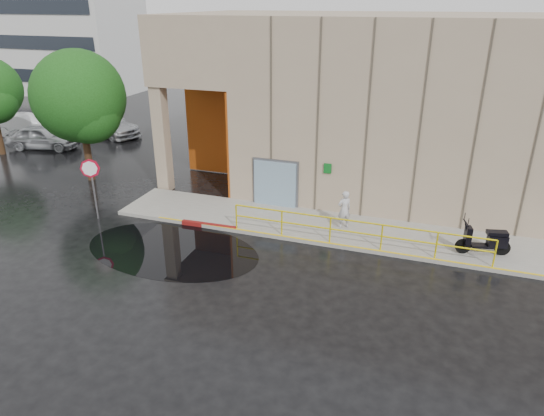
{
  "coord_description": "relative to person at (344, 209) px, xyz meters",
  "views": [
    {
      "loc": [
        6.51,
        -12.98,
        8.56
      ],
      "look_at": [
        1.05,
        3.0,
        1.3
      ],
      "focal_mm": 32.0,
      "sensor_mm": 36.0,
      "label": 1
    }
  ],
  "objects": [
    {
      "name": "ground",
      "position": [
        -3.53,
        -4.6,
        -0.93
      ],
      "size": [
        120.0,
        120.0,
        0.0
      ],
      "primitive_type": "plane",
      "color": "black",
      "rests_on": "ground"
    },
    {
      "name": "puddle",
      "position": [
        -5.73,
        -3.65,
        -0.93
      ],
      "size": [
        7.09,
        4.63,
        0.01
      ],
      "primitive_type": "cube",
      "rotation": [
        0.0,
        0.0,
        -0.06
      ],
      "color": "black",
      "rests_on": "ground"
    },
    {
      "name": "scooter",
      "position": [
        5.18,
        -0.58,
        0.07
      ],
      "size": [
        1.95,
        1.01,
        1.48
      ],
      "rotation": [
        0.0,
        0.0,
        0.23
      ],
      "color": "black",
      "rests_on": "sidewalk"
    },
    {
      "name": "building",
      "position": [
        1.57,
        6.39,
        3.28
      ],
      "size": [
        20.0,
        10.17,
        8.0
      ],
      "color": "tan",
      "rests_on": "ground"
    },
    {
      "name": "red_curb",
      "position": [
        -5.22,
        -1.5,
        -0.84
      ],
      "size": [
        2.4,
        0.26,
        0.18
      ],
      "primitive_type": "cube",
      "rotation": [
        0.0,
        0.0,
        0.03
      ],
      "color": "maroon",
      "rests_on": "ground"
    },
    {
      "name": "car_a",
      "position": [
        -19.97,
        5.58,
        -0.19
      ],
      "size": [
        4.6,
        2.61,
        1.47
      ],
      "primitive_type": "imported",
      "rotation": [
        0.0,
        0.0,
        1.78
      ],
      "color": "#B8BBC0",
      "rests_on": "ground"
    },
    {
      "name": "distant_building",
      "position": [
        -31.53,
        23.38,
        6.57
      ],
      "size": [
        12.0,
        8.08,
        15.0
      ],
      "color": "silver",
      "rests_on": "ground"
    },
    {
      "name": "person",
      "position": [
        0.0,
        0.0,
        0.0
      ],
      "size": [
        0.68,
        0.65,
        1.56
      ],
      "primitive_type": "imported",
      "rotation": [
        0.0,
        0.0,
        3.81
      ],
      "color": "#B7B6BB",
      "rests_on": "sidewalk"
    },
    {
      "name": "car_c",
      "position": [
        -18.18,
        9.66,
        -0.18
      ],
      "size": [
        5.53,
        3.53,
        1.49
      ],
      "primitive_type": "imported",
      "rotation": [
        0.0,
        0.0,
        1.27
      ],
      "color": "#A3A6AA",
      "rests_on": "ground"
    },
    {
      "name": "tree_near",
      "position": [
        -13.4,
        1.77,
        3.16
      ],
      "size": [
        4.47,
        4.47,
        6.51
      ],
      "rotation": [
        0.0,
        0.0,
        0.44
      ],
      "color": "#301F10",
      "rests_on": "ground"
    },
    {
      "name": "guardrail",
      "position": [
        0.72,
        -1.45,
        -0.25
      ],
      "size": [
        9.56,
        0.06,
        1.03
      ],
      "color": "#DAC70B",
      "rests_on": "sidewalk"
    },
    {
      "name": "sidewalk",
      "position": [
        0.47,
        -0.1,
        -0.85
      ],
      "size": [
        20.0,
        3.0,
        0.15
      ],
      "primitive_type": "cube",
      "color": "gray",
      "rests_on": "ground"
    },
    {
      "name": "car_b",
      "position": [
        -23.56,
        7.99,
        -0.22
      ],
      "size": [
        4.54,
        2.61,
        1.41
      ],
      "primitive_type": "imported",
      "rotation": [
        0.0,
        0.0,
        1.85
      ],
      "color": "silver",
      "rests_on": "ground"
    },
    {
      "name": "stop_sign",
      "position": [
        -10.11,
        -2.22,
        0.99
      ],
      "size": [
        0.74,
        0.37,
        2.65
      ],
      "rotation": [
        0.0,
        0.0,
        0.04
      ],
      "color": "slate",
      "rests_on": "ground"
    }
  ]
}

